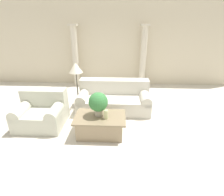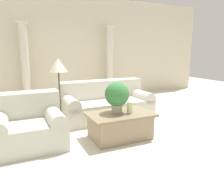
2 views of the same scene
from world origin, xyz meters
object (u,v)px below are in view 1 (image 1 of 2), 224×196
Objects in this scene: potted_plant at (98,103)px; floor_lamp at (76,70)px; loveseat at (42,111)px; coffee_table at (100,125)px; sofa_long at (114,98)px.

potted_plant is 1.48m from floor_lamp.
potted_plant reaches higher than loveseat.
potted_plant is at bearing -58.15° from floor_lamp.
coffee_table is 0.82× the size of floor_lamp.
sofa_long is 1.83× the size of loveseat.
floor_lamp reaches higher than potted_plant.
floor_lamp is (-0.75, 1.21, 0.41)m from potted_plant.
coffee_table is 2.09× the size of potted_plant.
loveseat reaches higher than coffee_table.
floor_lamp is at bearing 121.85° from potted_plant.
potted_plant is at bearing -12.79° from loveseat.
sofa_long and loveseat have the same top height.
potted_plant is 0.39× the size of floor_lamp.
potted_plant is (-0.30, -1.22, 0.44)m from sofa_long.
coffee_table is at bearing -14.39° from loveseat.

